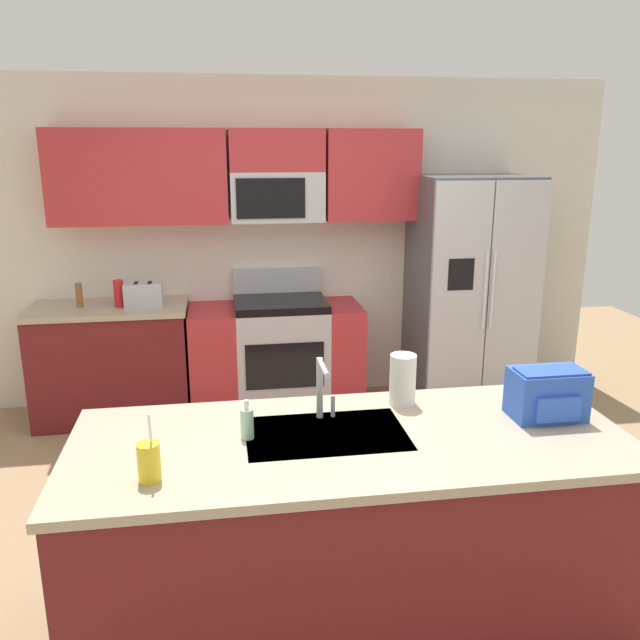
# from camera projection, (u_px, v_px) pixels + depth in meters

# --- Properties ---
(ground_plane) EXTENTS (9.00, 9.00, 0.00)m
(ground_plane) POSITION_uv_depth(u_px,v_px,m) (342.00, 526.00, 3.67)
(ground_plane) COLOR #997A56
(ground_plane) RESTS_ON ground
(kitchen_wall_unit) EXTENTS (5.20, 0.43, 2.60)m
(kitchen_wall_unit) POSITION_uv_depth(u_px,v_px,m) (278.00, 222.00, 5.24)
(kitchen_wall_unit) COLOR silver
(kitchen_wall_unit) RESTS_ON ground
(back_counter) EXTENTS (1.18, 0.63, 0.90)m
(back_counter) POSITION_uv_depth(u_px,v_px,m) (113.00, 362.00, 5.04)
(back_counter) COLOR maroon
(back_counter) RESTS_ON ground
(range_oven) EXTENTS (1.36, 0.61, 1.10)m
(range_oven) POSITION_uv_depth(u_px,v_px,m) (276.00, 355.00, 5.24)
(range_oven) COLOR #B7BABF
(range_oven) RESTS_ON ground
(refrigerator) EXTENTS (0.90, 0.76, 1.85)m
(refrigerator) POSITION_uv_depth(u_px,v_px,m) (469.00, 292.00, 5.28)
(refrigerator) COLOR #4C4F54
(refrigerator) RESTS_ON ground
(island_counter) EXTENTS (2.35, 0.95, 0.90)m
(island_counter) POSITION_uv_depth(u_px,v_px,m) (350.00, 530.00, 2.85)
(island_counter) COLOR maroon
(island_counter) RESTS_ON ground
(toaster) EXTENTS (0.28, 0.16, 0.18)m
(toaster) POSITION_uv_depth(u_px,v_px,m) (144.00, 294.00, 4.89)
(toaster) COLOR #B7BABF
(toaster) RESTS_ON back_counter
(pepper_mill) EXTENTS (0.05, 0.05, 0.18)m
(pepper_mill) POSITION_uv_depth(u_px,v_px,m) (79.00, 295.00, 4.87)
(pepper_mill) COLOR brown
(pepper_mill) RESTS_ON back_counter
(bottle_red) EXTENTS (0.08, 0.08, 0.20)m
(bottle_red) POSITION_uv_depth(u_px,v_px,m) (119.00, 293.00, 4.87)
(bottle_red) COLOR red
(bottle_red) RESTS_ON back_counter
(sink_faucet) EXTENTS (0.08, 0.21, 0.28)m
(sink_faucet) POSITION_uv_depth(u_px,v_px,m) (322.00, 384.00, 2.85)
(sink_faucet) COLOR #B7BABF
(sink_faucet) RESTS_ON island_counter
(drink_cup_yellow) EXTENTS (0.08, 0.08, 0.27)m
(drink_cup_yellow) POSITION_uv_depth(u_px,v_px,m) (149.00, 462.00, 2.35)
(drink_cup_yellow) COLOR yellow
(drink_cup_yellow) RESTS_ON island_counter
(soap_dispenser) EXTENTS (0.06, 0.06, 0.17)m
(soap_dispenser) POSITION_uv_depth(u_px,v_px,m) (247.00, 423.00, 2.70)
(soap_dispenser) COLOR #A5D8B2
(soap_dispenser) RESTS_ON island_counter
(paper_towel_roll) EXTENTS (0.12, 0.12, 0.24)m
(paper_towel_roll) POSITION_uv_depth(u_px,v_px,m) (403.00, 379.00, 3.05)
(paper_towel_roll) COLOR white
(paper_towel_roll) RESTS_ON island_counter
(backpack) EXTENTS (0.32, 0.22, 0.23)m
(backpack) POSITION_uv_depth(u_px,v_px,m) (548.00, 393.00, 2.89)
(backpack) COLOR blue
(backpack) RESTS_ON island_counter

